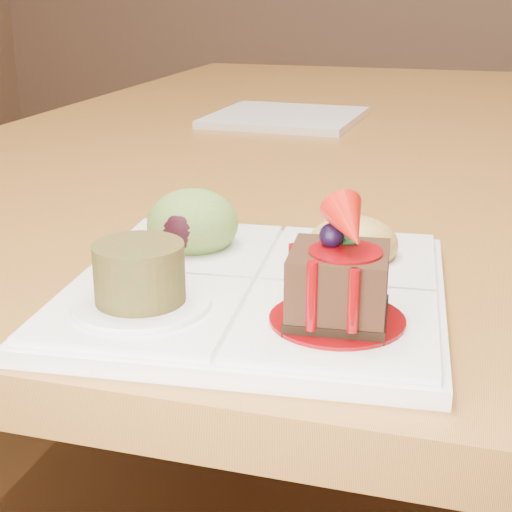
# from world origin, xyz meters

# --- Properties ---
(ground) EXTENTS (6.00, 6.00, 0.00)m
(ground) POSITION_xyz_m (0.00, 0.00, 0.00)
(ground) COLOR brown
(dining_table) EXTENTS (1.00, 1.80, 0.75)m
(dining_table) POSITION_xyz_m (0.00, 0.00, 0.68)
(dining_table) COLOR #A5702A
(dining_table) RESTS_ON ground
(sampler_plate) EXTENTS (0.29, 0.29, 0.10)m
(sampler_plate) POSITION_xyz_m (0.10, -0.74, 0.77)
(sampler_plate) COLOR white
(sampler_plate) RESTS_ON dining_table
(second_plate) EXTENTS (0.25, 0.25, 0.01)m
(second_plate) POSITION_xyz_m (-0.06, 0.02, 0.76)
(second_plate) COLOR white
(second_plate) RESTS_ON dining_table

